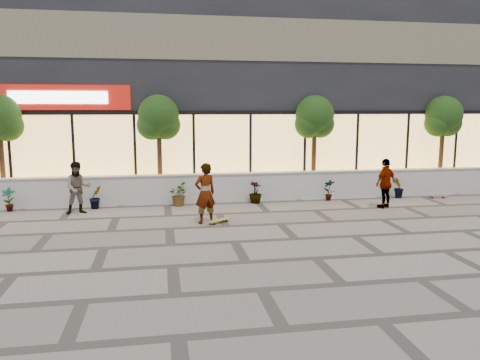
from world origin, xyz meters
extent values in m
plane|color=gray|center=(0.00, 0.00, 0.00)|extent=(80.00, 80.00, 0.00)
cube|color=silver|center=(0.00, 7.00, 0.50)|extent=(22.00, 0.35, 1.00)
cube|color=#B2AFA8|center=(0.00, 7.00, 1.02)|extent=(22.00, 0.42, 0.04)
cube|color=black|center=(0.00, 12.50, 4.25)|extent=(24.00, 9.00, 8.50)
cube|color=#FFCC66|center=(0.00, 7.98, 1.70)|extent=(23.04, 0.05, 3.00)
cube|color=black|center=(0.00, 7.95, 3.25)|extent=(23.04, 0.08, 0.15)
cube|color=#A3140B|center=(-7.00, 7.93, 3.80)|extent=(5.00, 0.10, 0.90)
cube|color=white|center=(-7.00, 7.86, 3.80)|extent=(3.40, 0.06, 0.45)
cube|color=brown|center=(0.00, 7.98, 6.00)|extent=(21.60, 0.05, 1.60)
imported|color=#193B12|center=(-8.50, 6.45, 0.41)|extent=(0.43, 0.29, 0.81)
imported|color=#193B12|center=(-5.70, 6.45, 0.41)|extent=(0.57, 0.57, 0.81)
imported|color=#193B12|center=(-2.90, 6.45, 0.41)|extent=(0.68, 0.77, 0.81)
imported|color=#193B12|center=(-0.10, 6.45, 0.41)|extent=(0.64, 0.64, 0.81)
imported|color=#193B12|center=(2.70, 6.45, 0.41)|extent=(0.46, 0.35, 0.81)
imported|color=#193B12|center=(5.50, 6.45, 0.41)|extent=(0.55, 0.57, 0.81)
cylinder|color=#49341A|center=(-9.00, 7.70, 1.62)|extent=(0.18, 0.18, 3.24)
sphere|color=#193B12|center=(-8.75, 7.75, 2.81)|extent=(1.10, 1.10, 1.10)
cylinder|color=#49341A|center=(-3.50, 7.70, 1.62)|extent=(0.18, 0.18, 3.24)
sphere|color=#193B12|center=(-3.50, 7.70, 3.17)|extent=(1.50, 1.50, 1.50)
sphere|color=#193B12|center=(-3.75, 7.65, 2.81)|extent=(1.10, 1.10, 1.10)
sphere|color=#193B12|center=(-3.25, 7.75, 2.81)|extent=(1.10, 1.10, 1.10)
cylinder|color=#49341A|center=(2.50, 7.70, 1.62)|extent=(0.18, 0.18, 3.24)
sphere|color=#193B12|center=(2.50, 7.70, 3.17)|extent=(1.50, 1.50, 1.50)
sphere|color=#193B12|center=(2.25, 7.65, 2.81)|extent=(1.10, 1.10, 1.10)
sphere|color=#193B12|center=(2.75, 7.75, 2.81)|extent=(1.10, 1.10, 1.10)
cylinder|color=#49341A|center=(8.00, 7.70, 1.62)|extent=(0.18, 0.18, 3.24)
sphere|color=#193B12|center=(8.00, 7.70, 3.17)|extent=(1.50, 1.50, 1.50)
sphere|color=#193B12|center=(7.75, 7.65, 2.81)|extent=(1.10, 1.10, 1.10)
sphere|color=#193B12|center=(8.25, 7.75, 2.81)|extent=(1.10, 1.10, 1.10)
imported|color=white|center=(-2.19, 3.73, 0.91)|extent=(0.78, 0.64, 1.82)
imported|color=tan|center=(-6.13, 5.71, 0.86)|extent=(0.98, 0.85, 1.71)
imported|color=silver|center=(4.16, 4.90, 0.86)|extent=(1.09, 0.84, 1.72)
cube|color=olive|center=(-1.78, 3.69, 0.09)|extent=(0.79, 0.66, 0.02)
cylinder|color=black|center=(-1.62, 3.90, 0.03)|extent=(0.07, 0.06, 0.06)
cylinder|color=black|center=(-1.53, 3.78, 0.03)|extent=(0.07, 0.06, 0.06)
cylinder|color=black|center=(-2.03, 3.60, 0.03)|extent=(0.07, 0.06, 0.06)
cylinder|color=black|center=(-1.94, 3.48, 0.03)|extent=(0.07, 0.06, 0.06)
cube|color=brown|center=(7.00, 6.20, 0.08)|extent=(0.72, 0.31, 0.02)
cylinder|color=black|center=(7.22, 6.22, 0.02)|extent=(0.05, 0.04, 0.05)
cylinder|color=black|center=(7.20, 6.10, 0.02)|extent=(0.05, 0.04, 0.05)
cylinder|color=black|center=(6.80, 6.30, 0.02)|extent=(0.05, 0.04, 0.05)
cylinder|color=black|center=(6.78, 6.18, 0.02)|extent=(0.05, 0.04, 0.05)
camera|label=1|loc=(-3.46, -9.91, 3.42)|focal=35.00mm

